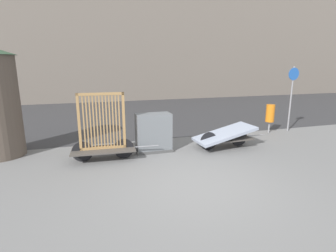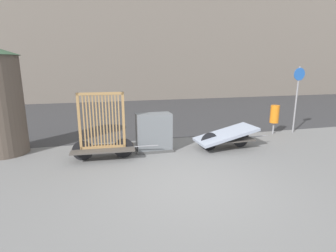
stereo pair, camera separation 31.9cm
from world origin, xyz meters
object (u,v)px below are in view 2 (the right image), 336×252
bike_cart_with_bedframe (103,137)px  bike_cart_with_mattress (226,136)px  sign_post (297,92)px  trash_bin (275,114)px  utility_cabinet (154,134)px

bike_cart_with_bedframe → bike_cart_with_mattress: 3.75m
sign_post → bike_cart_with_bedframe: bearing=-170.5°
trash_bin → bike_cart_with_mattress: bearing=-155.0°
bike_cart_with_bedframe → utility_cabinet: bike_cart_with_bedframe is taller
bike_cart_with_bedframe → sign_post: (7.27, 1.22, 0.94)m
bike_cart_with_mattress → trash_bin: bearing=22.0°
utility_cabinet → sign_post: 5.92m
bike_cart_with_bedframe → trash_bin: (6.37, 1.22, 0.11)m
bike_cart_with_bedframe → trash_bin: bearing=13.9°
bike_cart_with_mattress → trash_bin: (2.62, 1.22, 0.35)m
bike_cart_with_mattress → sign_post: size_ratio=0.99×
bike_cart_with_mattress → trash_bin: size_ratio=2.27×
utility_cabinet → trash_bin: size_ratio=1.06×
trash_bin → utility_cabinet: bearing=-169.8°
sign_post → bike_cart_with_mattress: bearing=-160.9°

